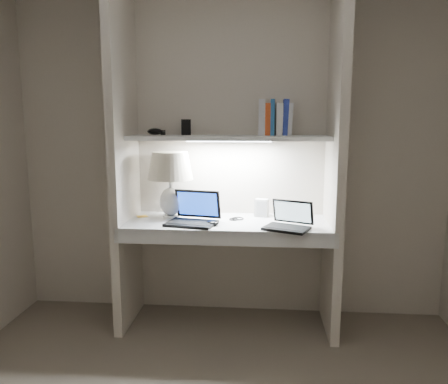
# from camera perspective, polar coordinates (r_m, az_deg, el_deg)

# --- Properties ---
(back_wall) EXTENTS (3.20, 0.01, 2.50)m
(back_wall) POSITION_cam_1_polar(r_m,az_deg,el_deg) (3.28, 0.84, 5.48)
(back_wall) COLOR beige
(back_wall) RESTS_ON floor
(alcove_panel_left) EXTENTS (0.06, 0.55, 2.50)m
(alcove_panel_left) POSITION_cam_1_polar(r_m,az_deg,el_deg) (3.15, -12.95, 5.08)
(alcove_panel_left) COLOR beige
(alcove_panel_left) RESTS_ON floor
(alcove_panel_right) EXTENTS (0.06, 0.55, 2.50)m
(alcove_panel_right) POSITION_cam_1_polar(r_m,az_deg,el_deg) (3.04, 14.38, 4.87)
(alcove_panel_right) COLOR beige
(alcove_panel_right) RESTS_ON floor
(desk) EXTENTS (1.40, 0.55, 0.04)m
(desk) POSITION_cam_1_polar(r_m,az_deg,el_deg) (3.08, 0.45, -4.18)
(desk) COLOR white
(desk) RESTS_ON alcove_panel_left
(desk_apron) EXTENTS (1.46, 0.03, 0.10)m
(desk_apron) POSITION_cam_1_polar(r_m,az_deg,el_deg) (2.84, 0.04, -6.00)
(desk_apron) COLOR silver
(desk_apron) RESTS_ON desk
(shelf) EXTENTS (1.40, 0.36, 0.03)m
(shelf) POSITION_cam_1_polar(r_m,az_deg,el_deg) (3.09, 0.61, 7.10)
(shelf) COLOR silver
(shelf) RESTS_ON back_wall
(strip_light) EXTENTS (0.60, 0.04, 0.02)m
(strip_light) POSITION_cam_1_polar(r_m,az_deg,el_deg) (3.10, 0.61, 6.69)
(strip_light) COLOR white
(strip_light) RESTS_ON shelf
(table_lamp) EXTENTS (0.33, 0.33, 0.48)m
(table_lamp) POSITION_cam_1_polar(r_m,az_deg,el_deg) (3.15, -7.02, 2.38)
(table_lamp) COLOR white
(table_lamp) RESTS_ON desk
(laptop_main) EXTENTS (0.38, 0.34, 0.22)m
(laptop_main) POSITION_cam_1_polar(r_m,az_deg,el_deg) (3.02, -3.97, -3.12)
(laptop_main) COLOR black
(laptop_main) RESTS_ON desk
(laptop_netbook) EXTENTS (0.35, 0.33, 0.18)m
(laptop_netbook) POSITION_cam_1_polar(r_m,az_deg,el_deg) (2.90, 8.45, -3.92)
(laptop_netbook) COLOR black
(laptop_netbook) RESTS_ON desk
(speaker) EXTENTS (0.11, 0.09, 0.13)m
(speaker) POSITION_cam_1_polar(r_m,az_deg,el_deg) (3.22, 4.95, -2.07)
(speaker) COLOR silver
(speaker) RESTS_ON desk
(mouse) EXTENTS (0.11, 0.09, 0.03)m
(mouse) POSITION_cam_1_polar(r_m,az_deg,el_deg) (2.95, -1.51, -4.09)
(mouse) COLOR black
(mouse) RESTS_ON desk
(cable_coil) EXTENTS (0.09, 0.09, 0.01)m
(cable_coil) POSITION_cam_1_polar(r_m,az_deg,el_deg) (3.14, 1.81, -3.48)
(cable_coil) COLOR black
(cable_coil) RESTS_ON desk
(sticky_note) EXTENTS (0.10, 0.10, 0.00)m
(sticky_note) POSITION_cam_1_polar(r_m,az_deg,el_deg) (3.28, -10.64, -3.14)
(sticky_note) COLOR gold
(sticky_note) RESTS_ON desk
(book_row) EXTENTS (0.24, 0.17, 0.25)m
(book_row) POSITION_cam_1_polar(r_m,az_deg,el_deg) (3.19, 6.68, 9.53)
(book_row) COLOR silver
(book_row) RESTS_ON shelf
(shelf_box) EXTENTS (0.08, 0.06, 0.11)m
(shelf_box) POSITION_cam_1_polar(r_m,az_deg,el_deg) (3.22, -4.98, 8.43)
(shelf_box) COLOR black
(shelf_box) RESTS_ON shelf
(shelf_gadget) EXTENTS (0.11, 0.08, 0.05)m
(shelf_gadget) POSITION_cam_1_polar(r_m,az_deg,el_deg) (3.27, -9.01, 7.81)
(shelf_gadget) COLOR black
(shelf_gadget) RESTS_ON shelf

